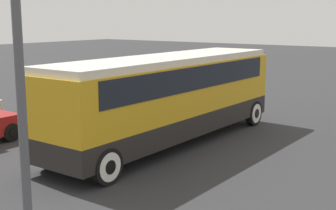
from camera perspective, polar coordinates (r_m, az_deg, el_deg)
ground_plane at (r=16.42m, az=0.00°, el=-4.73°), size 120.00×120.00×0.00m
tour_bus at (r=16.11m, az=0.20°, el=1.66°), size 10.46×2.55×3.06m
parked_car_near at (r=24.14m, az=-4.65°, el=1.86°), size 4.57×1.88×1.38m
lamp_post at (r=8.15m, az=-17.66°, el=4.37°), size 0.44×0.44×5.30m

